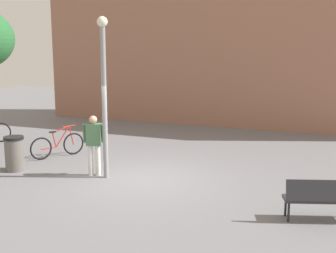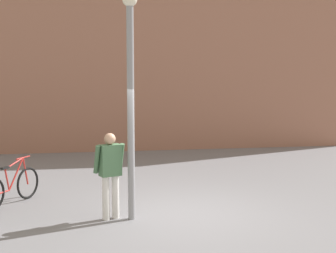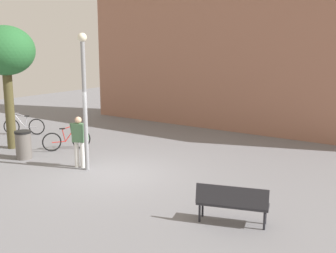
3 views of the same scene
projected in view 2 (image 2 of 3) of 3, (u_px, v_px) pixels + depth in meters
The scene contains 5 objects.
ground_plane at pixel (180, 214), 9.62m from camera, with size 36.00×36.00×0.00m, color slate.
building_facade at pixel (138, 48), 17.72m from camera, with size 15.83×2.00×7.36m, color #9E6B56.
lamppost at pixel (131, 89), 8.98m from camera, with size 0.28×0.28×4.28m.
person_by_lamppost at pixel (110, 170), 9.17m from camera, with size 0.63×0.44×1.67m.
bicycle_red at pixel (11, 187), 10.20m from camera, with size 1.00×1.56×0.97m.
Camera 2 is at (-1.70, -9.20, 2.85)m, focal length 51.44 mm.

